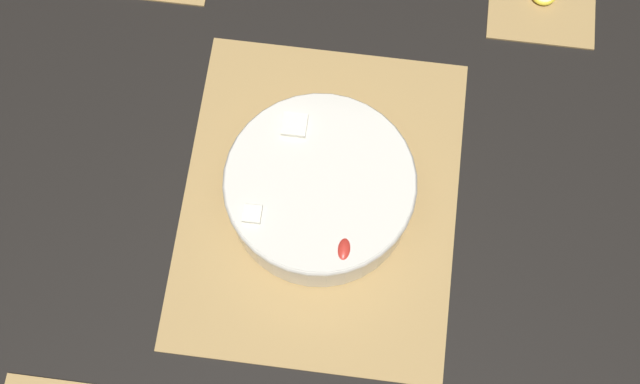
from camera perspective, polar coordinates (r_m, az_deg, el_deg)
name	(u,v)px	position (r m, az deg, el deg)	size (l,w,h in m)	color
ground_plane	(320,201)	(1.15, 0.00, -0.60)	(6.00, 6.00, 0.00)	black
bamboo_mat_center	(320,201)	(1.14, 0.00, -0.55)	(0.44, 0.35, 0.01)	#A8844C
fruit_salad_bowl	(320,189)	(1.10, -0.02, 0.22)	(0.24, 0.24, 0.08)	silver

